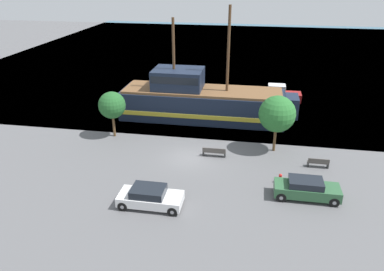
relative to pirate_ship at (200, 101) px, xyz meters
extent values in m
plane|color=#5B5B5E|center=(0.55, -9.34, -1.98)|extent=(160.00, 160.00, 0.00)
plane|color=#38667F|center=(0.55, 34.66, -1.98)|extent=(80.00, 80.00, 0.00)
cube|color=#192338|center=(0.19, 0.00, -0.49)|extent=(17.15, 4.76, 2.98)
cube|color=gold|center=(0.19, 0.00, -0.93)|extent=(16.81, 4.84, 0.45)
cube|color=#192338|center=(9.36, 0.00, -0.04)|extent=(1.40, 2.62, 2.09)
cube|color=brown|center=(0.19, 0.00, 1.13)|extent=(16.47, 4.38, 0.25)
cube|color=#192338|center=(-2.38, 0.00, 2.27)|extent=(5.15, 3.81, 2.04)
cube|color=black|center=(-2.38, 0.00, 2.58)|extent=(4.89, 3.87, 0.73)
cylinder|color=#4C331E|center=(2.76, 0.00, 5.49)|extent=(0.28, 0.28, 8.47)
cylinder|color=#4C331E|center=(-2.81, 0.00, 4.85)|extent=(0.28, 0.28, 7.20)
cube|color=maroon|center=(8.63, 7.49, -1.48)|extent=(5.15, 1.93, 1.00)
cube|color=silver|center=(8.24, 7.49, -0.51)|extent=(2.06, 1.51, 0.94)
cube|color=black|center=(8.86, 7.49, -0.51)|extent=(0.12, 1.35, 0.75)
cube|color=#2D5B38|center=(9.70, -13.94, -1.35)|extent=(4.51, 1.71, 0.74)
cube|color=black|center=(9.56, -13.94, -0.73)|extent=(2.34, 1.54, 0.48)
cylinder|color=black|center=(11.46, -14.71, -1.63)|extent=(0.70, 0.22, 0.70)
cylinder|color=gray|center=(11.46, -14.71, -1.63)|extent=(0.27, 0.25, 0.27)
cylinder|color=black|center=(11.46, -13.17, -1.63)|extent=(0.70, 0.22, 0.70)
cylinder|color=gray|center=(11.46, -13.17, -1.63)|extent=(0.27, 0.25, 0.27)
cylinder|color=black|center=(7.93, -14.71, -1.63)|extent=(0.70, 0.22, 0.70)
cylinder|color=gray|center=(7.93, -14.71, -1.63)|extent=(0.27, 0.25, 0.27)
cylinder|color=black|center=(7.93, -13.17, -1.63)|extent=(0.70, 0.22, 0.70)
cylinder|color=gray|center=(7.93, -13.17, -1.63)|extent=(0.27, 0.25, 0.27)
cube|color=white|center=(-0.87, -16.74, -1.41)|extent=(4.35, 1.90, 0.64)
cube|color=black|center=(-1.00, -16.74, -0.82)|extent=(2.26, 1.71, 0.52)
cylinder|color=black|center=(0.84, -17.60, -1.64)|extent=(0.67, 0.22, 0.67)
cylinder|color=gray|center=(0.84, -17.60, -1.64)|extent=(0.26, 0.25, 0.26)
cylinder|color=black|center=(0.84, -15.88, -1.64)|extent=(0.67, 0.22, 0.67)
cylinder|color=gray|center=(0.84, -15.88, -1.64)|extent=(0.26, 0.25, 0.26)
cylinder|color=black|center=(-2.57, -17.60, -1.64)|extent=(0.67, 0.22, 0.67)
cylinder|color=gray|center=(-2.57, -17.60, -1.64)|extent=(0.26, 0.25, 0.26)
cylinder|color=black|center=(-2.57, -15.88, -1.64)|extent=(0.67, 0.22, 0.67)
cylinder|color=gray|center=(-2.57, -15.88, -1.64)|extent=(0.26, 0.25, 0.26)
cylinder|color=red|center=(7.96, -12.16, -1.70)|extent=(0.22, 0.22, 0.56)
sphere|color=red|center=(7.96, -12.16, -1.34)|extent=(0.25, 0.25, 0.25)
cylinder|color=red|center=(7.80, -12.16, -1.67)|extent=(0.10, 0.09, 0.09)
cylinder|color=red|center=(8.12, -12.16, -1.67)|extent=(0.10, 0.09, 0.09)
cube|color=#4C4742|center=(11.10, -9.16, -1.55)|extent=(1.68, 0.45, 0.05)
cube|color=#4C4742|center=(11.10, -9.35, -1.33)|extent=(1.68, 0.06, 0.40)
cube|color=#2D2D2D|center=(10.32, -9.16, -1.78)|extent=(0.12, 0.36, 0.40)
cube|color=#2D2D2D|center=(11.88, -9.16, -1.78)|extent=(0.12, 0.36, 0.40)
cube|color=#4C4742|center=(2.54, -8.68, -1.55)|extent=(1.99, 0.45, 0.05)
cube|color=#4C4742|center=(2.54, -8.88, -1.33)|extent=(1.99, 0.06, 0.40)
cube|color=#2D2D2D|center=(1.60, -8.68, -1.78)|extent=(0.12, 0.36, 0.40)
cube|color=#2D2D2D|center=(3.47, -8.68, -1.78)|extent=(0.12, 0.36, 0.40)
cylinder|color=brown|center=(-7.45, -6.08, -0.94)|extent=(0.24, 0.24, 2.07)
sphere|color=#235B28|center=(-7.45, -6.08, 1.17)|extent=(2.54, 2.54, 2.54)
cylinder|color=brown|center=(7.64, -6.67, -0.91)|extent=(0.24, 0.24, 2.14)
sphere|color=#286B2D|center=(7.64, -6.67, 1.50)|extent=(3.16, 3.16, 3.16)
camera|label=1|loc=(5.56, -37.32, 12.97)|focal=35.00mm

